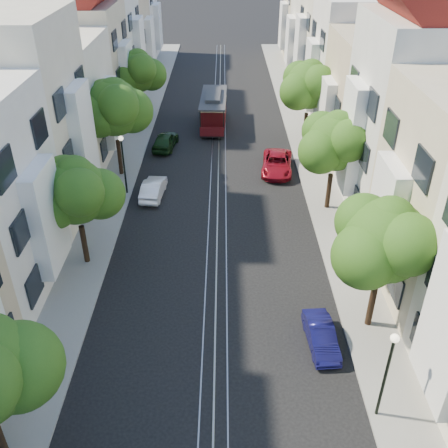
{
  "coord_description": "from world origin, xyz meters",
  "views": [
    {
      "loc": [
        0.39,
        -8.47,
        16.57
      ],
      "look_at": [
        0.42,
        14.53,
        2.2
      ],
      "focal_mm": 40.0,
      "sensor_mm": 36.0,
      "label": 1
    }
  ],
  "objects_px": {
    "cable_car": "(214,108)",
    "parked_car_w_far": "(165,140)",
    "parked_car_e_far": "(277,164)",
    "tree_e_b": "(386,243)",
    "tree_w_b": "(76,193)",
    "tree_e_c": "(336,144)",
    "lamp_west": "(123,156)",
    "parked_car_w_mid": "(153,188)",
    "tree_w_c": "(115,109)",
    "parked_car_e_mid": "(321,336)",
    "tree_w_d": "(138,73)",
    "lamp_east": "(388,364)",
    "tree_e_d": "(310,86)"
  },
  "relations": [
    {
      "from": "cable_car",
      "to": "parked_car_w_far",
      "type": "height_order",
      "value": "cable_car"
    },
    {
      "from": "cable_car",
      "to": "parked_car_e_far",
      "type": "distance_m",
      "value": 10.8
    },
    {
      "from": "tree_e_b",
      "to": "parked_car_w_far",
      "type": "bearing_deg",
      "value": 119.04
    },
    {
      "from": "tree_w_b",
      "to": "cable_car",
      "type": "xyz_separation_m",
      "value": [
        6.64,
        21.14,
        -2.77
      ]
    },
    {
      "from": "tree_w_b",
      "to": "cable_car",
      "type": "distance_m",
      "value": 22.33
    },
    {
      "from": "parked_car_e_far",
      "to": "tree_e_c",
      "type": "bearing_deg",
      "value": -56.02
    },
    {
      "from": "lamp_west",
      "to": "parked_car_w_mid",
      "type": "bearing_deg",
      "value": -9.26
    },
    {
      "from": "tree_w_c",
      "to": "parked_car_e_mid",
      "type": "bearing_deg",
      "value": -55.4
    },
    {
      "from": "lamp_west",
      "to": "parked_car_e_far",
      "type": "xyz_separation_m",
      "value": [
        10.7,
        3.55,
        -2.19
      ]
    },
    {
      "from": "tree_e_b",
      "to": "tree_w_d",
      "type": "relative_size",
      "value": 1.03
    },
    {
      "from": "tree_e_c",
      "to": "parked_car_e_far",
      "type": "xyz_separation_m",
      "value": [
        -2.86,
        5.57,
        -3.94
      ]
    },
    {
      "from": "parked_car_w_far",
      "to": "lamp_east",
      "type": "bearing_deg",
      "value": 120.22
    },
    {
      "from": "lamp_east",
      "to": "parked_car_w_mid",
      "type": "relative_size",
      "value": 1.13
    },
    {
      "from": "tree_w_d",
      "to": "parked_car_w_mid",
      "type": "height_order",
      "value": "tree_w_d"
    },
    {
      "from": "tree_e_c",
      "to": "tree_w_c",
      "type": "height_order",
      "value": "tree_w_c"
    },
    {
      "from": "tree_e_b",
      "to": "tree_w_d",
      "type": "distance_m",
      "value": 30.6
    },
    {
      "from": "tree_w_d",
      "to": "parked_car_w_mid",
      "type": "bearing_deg",
      "value": -79.14
    },
    {
      "from": "lamp_west",
      "to": "tree_w_d",
      "type": "bearing_deg",
      "value": 93.44
    },
    {
      "from": "parked_car_w_mid",
      "to": "tree_w_c",
      "type": "bearing_deg",
      "value": -45.46
    },
    {
      "from": "tree_w_b",
      "to": "parked_car_w_far",
      "type": "height_order",
      "value": "tree_w_b"
    },
    {
      "from": "lamp_east",
      "to": "parked_car_e_far",
      "type": "height_order",
      "value": "lamp_east"
    },
    {
      "from": "tree_e_c",
      "to": "parked_car_e_mid",
      "type": "height_order",
      "value": "tree_e_c"
    },
    {
      "from": "tree_e_b",
      "to": "tree_e_c",
      "type": "relative_size",
      "value": 1.03
    },
    {
      "from": "parked_car_e_mid",
      "to": "parked_car_e_far",
      "type": "xyz_separation_m",
      "value": [
        -0.35,
        17.8,
        0.12
      ]
    },
    {
      "from": "lamp_east",
      "to": "lamp_west",
      "type": "distance_m",
      "value": 21.97
    },
    {
      "from": "tree_e_b",
      "to": "parked_car_w_mid",
      "type": "bearing_deg",
      "value": 132.52
    },
    {
      "from": "parked_car_e_mid",
      "to": "tree_w_d",
      "type": "bearing_deg",
      "value": 108.6
    },
    {
      "from": "lamp_east",
      "to": "parked_car_w_far",
      "type": "distance_m",
      "value": 28.18
    },
    {
      "from": "tree_w_b",
      "to": "parked_car_w_far",
      "type": "relative_size",
      "value": 1.58
    },
    {
      "from": "tree_e_b",
      "to": "parked_car_w_mid",
      "type": "height_order",
      "value": "tree_e_b"
    },
    {
      "from": "lamp_east",
      "to": "parked_car_w_mid",
      "type": "bearing_deg",
      "value": 121.17
    },
    {
      "from": "lamp_east",
      "to": "parked_car_w_mid",
      "type": "height_order",
      "value": "lamp_east"
    },
    {
      "from": "tree_e_d",
      "to": "tree_w_c",
      "type": "relative_size",
      "value": 0.97
    },
    {
      "from": "tree_e_c",
      "to": "lamp_east",
      "type": "bearing_deg",
      "value": -93.44
    },
    {
      "from": "parked_car_e_mid",
      "to": "tree_w_b",
      "type": "bearing_deg",
      "value": 148.1
    },
    {
      "from": "tree_w_c",
      "to": "parked_car_e_far",
      "type": "distance_m",
      "value": 12.37
    },
    {
      "from": "parked_car_w_far",
      "to": "parked_car_e_far",
      "type": "bearing_deg",
      "value": 161.09
    },
    {
      "from": "parked_car_w_far",
      "to": "tree_e_c",
      "type": "bearing_deg",
      "value": 147.2
    },
    {
      "from": "tree_w_b",
      "to": "tree_w_d",
      "type": "xyz_separation_m",
      "value": [
        0.0,
        22.0,
        0.2
      ]
    },
    {
      "from": "lamp_west",
      "to": "parked_car_e_far",
      "type": "height_order",
      "value": "lamp_west"
    },
    {
      "from": "tree_e_d",
      "to": "parked_car_e_far",
      "type": "xyz_separation_m",
      "value": [
        -2.86,
        -5.43,
        -4.21
      ]
    },
    {
      "from": "parked_car_e_far",
      "to": "lamp_east",
      "type": "bearing_deg",
      "value": -78.17
    },
    {
      "from": "cable_car",
      "to": "parked_car_e_mid",
      "type": "relative_size",
      "value": 2.23
    },
    {
      "from": "tree_w_d",
      "to": "parked_car_e_mid",
      "type": "height_order",
      "value": "tree_w_d"
    },
    {
      "from": "tree_w_d",
      "to": "lamp_east",
      "type": "distance_m",
      "value": 34.73
    },
    {
      "from": "tree_w_b",
      "to": "parked_car_w_mid",
      "type": "distance_m",
      "value": 9.02
    },
    {
      "from": "tree_e_b",
      "to": "tree_e_c",
      "type": "height_order",
      "value": "tree_e_b"
    },
    {
      "from": "cable_car",
      "to": "parked_car_e_mid",
      "type": "height_order",
      "value": "cable_car"
    },
    {
      "from": "tree_e_c",
      "to": "parked_car_e_far",
      "type": "relative_size",
      "value": 1.38
    },
    {
      "from": "parked_car_w_far",
      "to": "tree_w_b",
      "type": "bearing_deg",
      "value": 88.12
    }
  ]
}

